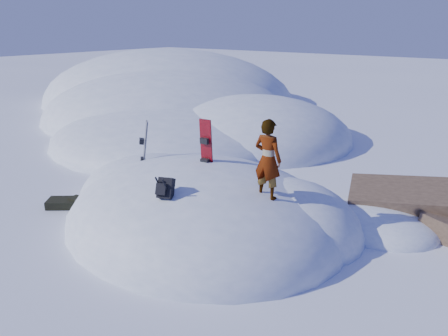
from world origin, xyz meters
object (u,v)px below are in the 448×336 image
Objects in this scene: snowboard_red at (206,153)px; snowboard_dark at (144,153)px; backpack at (165,188)px; person at (268,159)px.

snowboard_red is 1.00× the size of snowboard_dark.
snowboard_red is 2.02m from snowboard_dark.
person reaches higher than backpack.
snowboard_red reaches higher than backpack.
snowboard_red is at bearing 43.74° from snowboard_dark.
snowboard_dark reaches higher than backpack.
snowboard_red is 2.06m from person.
person reaches higher than snowboard_dark.
person is at bearing 34.91° from snowboard_dark.
backpack is 0.30× the size of person.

